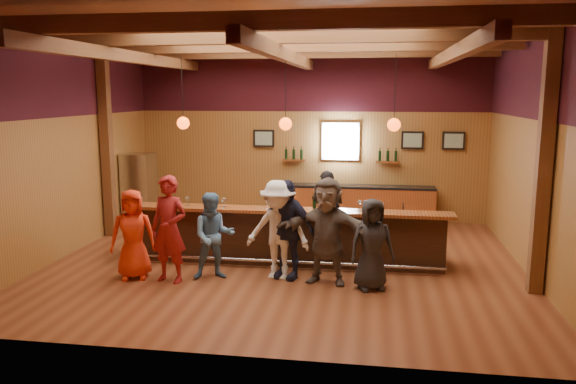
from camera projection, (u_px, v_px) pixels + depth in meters
The scene contains 27 objects.
room at pixel (286, 96), 10.47m from camera, with size 9.04×9.00×4.52m.
bar_counter at pixel (288, 235), 11.03m from camera, with size 6.30×1.07×1.11m.
back_bar_cabinet at pixel (355, 204), 14.34m from camera, with size 4.00×0.52×0.95m.
window at pixel (341, 141), 14.34m from camera, with size 0.95×0.09×0.95m.
framed_pictures at pixel (375, 140), 14.19m from camera, with size 5.35×0.05×0.45m.
wine_shelves at pixel (340, 158), 14.35m from camera, with size 3.00×0.18×0.30m.
pendant_lights at pixel (286, 123), 10.50m from camera, with size 4.24×0.24×1.37m.
stainless_fridge at pixel (140, 189), 13.97m from camera, with size 0.70×0.70×1.80m, color silver.
customer_orange at pixel (133, 234), 9.94m from camera, with size 0.78×0.51×1.60m, color red.
customer_redvest at pixel (169, 229), 9.74m from camera, with size 0.69×0.45×1.88m, color maroon.
customer_denim at pixel (214, 236), 9.92m from camera, with size 0.76×0.59×1.56m, color #5582AB.
customer_white at pixel (278, 230), 9.91m from camera, with size 1.14×0.66×1.77m, color white.
customer_navy at pixel (287, 229), 9.94m from camera, with size 1.05×0.44×1.78m, color #1D213A.
customer_brown at pixel (327, 231), 9.66m from camera, with size 1.73×0.55×1.86m, color #655951.
customer_dark at pixel (372, 244), 9.38m from camera, with size 0.76×0.49×1.55m, color black.
bartender at pixel (326, 211), 11.61m from camera, with size 0.62×0.41×1.71m, color black.
ice_bucket at pixel (285, 202), 10.70m from camera, with size 0.20×0.20×0.22m, color brown.
bottle_a at pixel (314, 202), 10.61m from camera, with size 0.07×0.07×0.32m.
bottle_b at pixel (331, 201), 10.61m from camera, with size 0.08×0.08×0.38m.
glass_a at pixel (141, 199), 10.97m from camera, with size 0.07×0.07×0.16m.
glass_b at pixel (188, 199), 10.93m from camera, with size 0.08×0.08×0.18m.
glass_c at pixel (210, 199), 10.88m from camera, with size 0.08×0.08×0.19m.
glass_d at pixel (224, 200), 10.76m from camera, with size 0.08×0.08×0.19m.
glass_e at pixel (268, 203), 10.59m from camera, with size 0.07×0.07×0.17m.
glass_f at pixel (323, 203), 10.49m from camera, with size 0.08×0.08×0.18m.
glass_g at pixel (360, 203), 10.44m from camera, with size 0.09×0.09×0.20m.
glass_h at pixel (382, 205), 10.23m from camera, with size 0.09×0.09×0.20m.
Camera 1 is at (1.65, -10.44, 3.28)m, focal length 35.00 mm.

